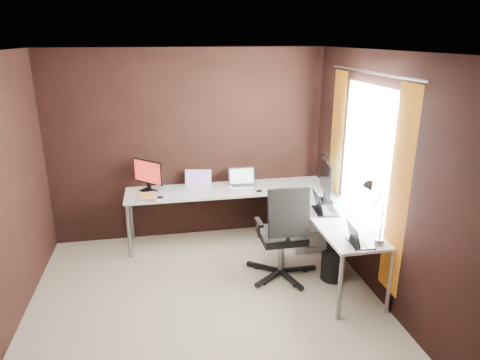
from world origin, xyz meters
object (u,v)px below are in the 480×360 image
book_stack (148,197)px  office_chair (282,250)px  monitor_left (148,174)px  monitor_right (326,179)px  laptop_white (198,185)px  laptop_black_small (358,239)px  desk_lamp (373,205)px  wastebasket (333,266)px  laptop_silver (242,183)px  drawer_pedestal (305,224)px  laptop_black_big (323,208)px

book_stack → office_chair: 1.75m
monitor_left → book_stack: 0.36m
monitor_right → laptop_white: bearing=75.1°
laptop_black_small → monitor_right: bearing=-0.6°
laptop_black_small → desk_lamp: size_ratio=0.48×
laptop_white → book_stack: 0.70m
wastebasket → laptop_silver: bearing=122.3°
laptop_black_small → desk_lamp: (0.12, -0.00, 0.35)m
laptop_black_small → book_stack: size_ratio=1.26×
monitor_right → office_chair: (-0.62, -0.38, -0.69)m
laptop_white → office_chair: office_chair is taller
drawer_pedestal → laptop_black_small: 1.51m
laptop_silver → laptop_black_big: bearing=-53.1°
monitor_left → office_chair: (1.46, -1.15, -0.63)m
monitor_right → laptop_white: size_ratio=1.57×
book_stack → wastebasket: (2.03, -1.01, -0.61)m
drawer_pedestal → laptop_silver: 0.99m
laptop_silver → laptop_black_small: bearing=-65.7°
laptop_silver → desk_lamp: 2.07m
laptop_black_small → laptop_white: bearing=40.4°
drawer_pedestal → laptop_white: bearing=161.9°
monitor_left → book_stack: (-0.01, -0.30, -0.20)m
drawer_pedestal → book_stack: (-1.99, 0.15, 0.46)m
monitor_right → laptop_white: 1.66m
monitor_right → book_stack: monitor_right is taller
book_stack → office_chair: bearing=-30.0°
drawer_pedestal → laptop_black_big: bearing=-92.8°
monitor_right → wastebasket: size_ratio=1.99×
drawer_pedestal → laptop_silver: bearing=151.9°
monitor_right → laptop_white: (-1.46, 0.76, -0.24)m
office_chair → book_stack: bearing=150.1°
monitor_left → office_chair: size_ratio=0.36×
monitor_left → monitor_right: bearing=23.5°
desk_lamp → office_chair: (-0.65, 0.73, -0.79)m
monitor_left → wastebasket: bearing=10.8°
book_stack → laptop_white: bearing=24.5°
laptop_white → laptop_black_big: 1.69m
book_stack → wastebasket: size_ratio=0.77×
wastebasket → monitor_left: bearing=146.9°
laptop_white → wastebasket: laptop_white is taller
monitor_right → laptop_black_small: (-0.10, -1.11, -0.24)m
monitor_left → laptop_silver: 1.23m
drawer_pedestal → wastebasket: (0.04, -0.86, -0.15)m
drawer_pedestal → laptop_white: 1.50m
monitor_right → laptop_silver: bearing=62.8°
drawer_pedestal → wastebasket: size_ratio=1.94×
desk_lamp → book_stack: bearing=159.1°
laptop_white → desk_lamp: size_ratio=0.62×
laptop_black_small → book_stack: laptop_black_small is taller
laptop_silver → desk_lamp: size_ratio=0.58×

